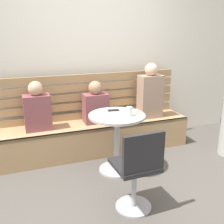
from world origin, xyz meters
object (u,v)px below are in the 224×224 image
at_px(booth_bench, 97,137).
at_px(person_adult, 150,93).
at_px(cafe_table, 117,132).
at_px(white_chair, 138,168).
at_px(cup_water_clear, 129,111).
at_px(phone_on_table, 113,110).
at_px(person_child_left, 96,105).
at_px(cup_espresso_small, 136,112).
at_px(person_child_middle, 37,109).

height_order(booth_bench, person_adult, person_adult).
bearing_deg(cafe_table, white_chair, -97.51).
height_order(person_adult, cup_water_clear, person_adult).
bearing_deg(phone_on_table, person_child_left, 19.19).
relative_size(booth_bench, person_adult, 3.32).
height_order(booth_bench, white_chair, white_chair).
bearing_deg(cup_espresso_small, cafe_table, 164.71).
bearing_deg(person_adult, white_chair, -121.62).
relative_size(cafe_table, person_child_left, 1.24).
height_order(person_adult, person_child_middle, person_adult).
height_order(cafe_table, cup_espresso_small, cup_espresso_small).
relative_size(cup_water_clear, phone_on_table, 0.79).
bearing_deg(cup_water_clear, person_adult, 47.44).
xyz_separation_m(booth_bench, cup_water_clear, (0.18, -0.73, 0.57)).
height_order(white_chair, person_child_left, person_child_left).
relative_size(person_child_left, cup_espresso_small, 10.64).
bearing_deg(booth_bench, person_child_left, 104.75).
distance_m(white_chair, cup_espresso_small, 0.88).
bearing_deg(cup_espresso_small, booth_bench, 112.28).
bearing_deg(cafe_table, person_child_middle, 143.62).
distance_m(white_chair, person_child_middle, 1.66).
xyz_separation_m(person_child_left, cup_water_clear, (0.18, -0.76, 0.09)).
distance_m(cafe_table, phone_on_table, 0.28).
bearing_deg(phone_on_table, person_child_middle, 71.32).
distance_m(booth_bench, cup_espresso_small, 0.92).
distance_m(person_adult, phone_on_table, 0.87).
bearing_deg(cafe_table, phone_on_table, 83.31).
bearing_deg(white_chair, cafe_table, 82.49).
height_order(person_child_left, cup_espresso_small, person_child_left).
relative_size(booth_bench, person_child_middle, 4.17).
bearing_deg(booth_bench, phone_on_table, -80.34).
distance_m(booth_bench, phone_on_table, 0.70).
height_order(booth_bench, person_child_left, person_child_left).
bearing_deg(person_child_left, cup_water_clear, -76.36).
xyz_separation_m(white_chair, person_adult, (0.88, 1.43, 0.34)).
bearing_deg(white_chair, person_adult, 58.38).
bearing_deg(person_child_left, white_chair, -91.61).
xyz_separation_m(booth_bench, cafe_table, (0.06, -0.63, 0.30)).
bearing_deg(booth_bench, person_child_middle, 179.30).
relative_size(cafe_table, cup_water_clear, 6.73).
bearing_deg(phone_on_table, cup_espresso_small, -129.23).
distance_m(cafe_table, person_child_left, 0.68).
xyz_separation_m(cafe_table, person_child_left, (-0.07, 0.66, 0.18)).
height_order(person_adult, phone_on_table, person_adult).
xyz_separation_m(booth_bench, cup_espresso_small, (0.28, -0.69, 0.55)).
relative_size(cup_espresso_small, phone_on_table, 0.40).
height_order(person_child_left, phone_on_table, person_child_left).
height_order(person_child_middle, cup_water_clear, person_child_middle).
relative_size(cafe_table, person_adult, 0.91).
bearing_deg(person_child_left, phone_on_table, -80.02).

